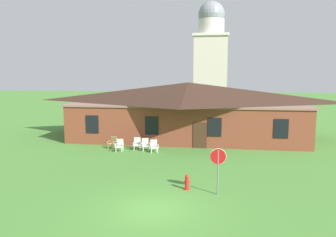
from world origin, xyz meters
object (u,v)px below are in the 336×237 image
at_px(lawn_chair_left_end, 137,143).
at_px(lawn_chair_right_end, 154,146).
at_px(stop_sign, 218,162).
at_px(lawn_chair_near_door, 120,145).
at_px(fire_hydrant, 187,182).
at_px(lawn_chair_middle, 145,144).
at_px(lawn_chair_by_porch, 113,142).

xyz_separation_m(lawn_chair_left_end, lawn_chair_right_end, (1.49, -0.68, 0.00)).
height_order(stop_sign, lawn_chair_right_end, stop_sign).
relative_size(stop_sign, lawn_chair_near_door, 2.44).
bearing_deg(lawn_chair_left_end, fire_hydrant, -60.99).
relative_size(lawn_chair_left_end, lawn_chair_right_end, 1.00).
height_order(lawn_chair_left_end, lawn_chair_middle, same).
height_order(lawn_chair_middle, lawn_chair_right_end, same).
distance_m(lawn_chair_by_porch, lawn_chair_left_end, 2.07).
xyz_separation_m(lawn_chair_near_door, lawn_chair_right_end, (2.69, 0.13, 0.00)).
bearing_deg(lawn_chair_right_end, lawn_chair_by_porch, 166.81).
height_order(lawn_chair_left_end, lawn_chair_right_end, same).
height_order(lawn_chair_left_end, fire_hydrant, lawn_chair_left_end).
bearing_deg(lawn_chair_by_porch, lawn_chair_right_end, -13.19).
xyz_separation_m(lawn_chair_right_end, fire_hydrant, (3.25, -7.88, -0.12)).
xyz_separation_m(stop_sign, lawn_chair_middle, (-5.60, 8.82, -1.16)).
bearing_deg(lawn_chair_by_porch, lawn_chair_near_door, -47.91).
relative_size(lawn_chair_left_end, fire_hydrant, 1.21).
distance_m(lawn_chair_near_door, lawn_chair_left_end, 1.44).
height_order(stop_sign, lawn_chair_by_porch, stop_sign).
bearing_deg(stop_sign, lawn_chair_right_end, 120.02).
bearing_deg(lawn_chair_middle, stop_sign, -57.57).
bearing_deg(fire_hydrant, lawn_chair_by_porch, 128.00).
bearing_deg(lawn_chair_middle, lawn_chair_right_end, -31.21).
height_order(stop_sign, lawn_chair_near_door, stop_sign).
bearing_deg(lawn_chair_right_end, fire_hydrant, -67.57).
bearing_deg(lawn_chair_near_door, lawn_chair_right_end, 2.74).
relative_size(lawn_chair_near_door, lawn_chair_left_end, 1.00).
xyz_separation_m(lawn_chair_near_door, lawn_chair_middle, (1.91, 0.60, 0.00)).
relative_size(lawn_chair_by_porch, lawn_chair_right_end, 1.00).
bearing_deg(fire_hydrant, stop_sign, -16.51).
relative_size(lawn_chair_middle, fire_hydrant, 1.21).
bearing_deg(lawn_chair_by_porch, lawn_chair_middle, -7.41).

